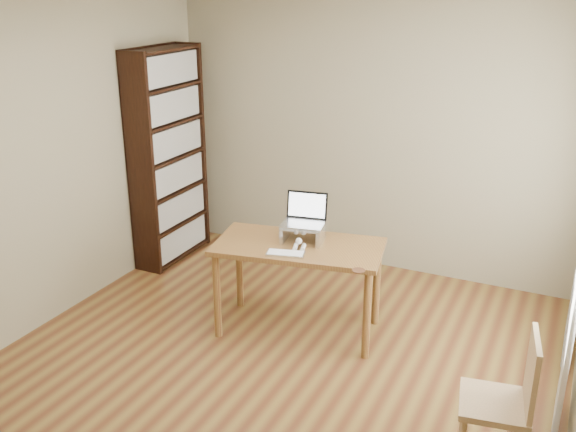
# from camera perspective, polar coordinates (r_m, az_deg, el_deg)

# --- Properties ---
(room) EXTENTS (4.04, 4.54, 2.64)m
(room) POSITION_cam_1_polar(r_m,az_deg,el_deg) (4.12, -2.08, 0.73)
(room) COLOR #562C16
(room) RESTS_ON ground
(bookshelf) EXTENTS (0.30, 0.90, 2.10)m
(bookshelf) POSITION_cam_1_polar(r_m,az_deg,el_deg) (6.39, -10.58, 5.21)
(bookshelf) COLOR black
(bookshelf) RESTS_ON ground
(desk) EXTENTS (1.39, 0.87, 0.75)m
(desk) POSITION_cam_1_polar(r_m,az_deg,el_deg) (5.01, 0.94, -3.67)
(desk) COLOR brown
(desk) RESTS_ON ground
(laptop_stand) EXTENTS (0.32, 0.25, 0.13)m
(laptop_stand) POSITION_cam_1_polar(r_m,az_deg,el_deg) (5.01, 1.33, -1.34)
(laptop_stand) COLOR silver
(laptop_stand) RESTS_ON desk
(laptop) EXTENTS (0.36, 0.32, 0.23)m
(laptop) POSITION_cam_1_polar(r_m,az_deg,el_deg) (5.02, 1.61, 0.02)
(laptop) COLOR silver
(laptop) RESTS_ON laptop_stand
(keyboard) EXTENTS (0.31, 0.19, 0.02)m
(keyboard) POSITION_cam_1_polar(r_m,az_deg,el_deg) (4.79, -0.22, -3.35)
(keyboard) COLOR silver
(keyboard) RESTS_ON desk
(coaster) EXTENTS (0.09, 0.09, 0.01)m
(coaster) POSITION_cam_1_polar(r_m,az_deg,el_deg) (4.56, 6.29, -4.83)
(coaster) COLOR #552C1D
(coaster) RESTS_ON desk
(cat) EXTENTS (0.26, 0.49, 0.17)m
(cat) POSITION_cam_1_polar(r_m,az_deg,el_deg) (5.04, 1.50, -1.36)
(cat) COLOR #4A413A
(cat) RESTS_ON desk
(chair) EXTENTS (0.44, 0.44, 0.87)m
(chair) POSITION_cam_1_polar(r_m,az_deg,el_deg) (3.94, 18.94, -15.15)
(chair) COLOR tan
(chair) RESTS_ON ground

